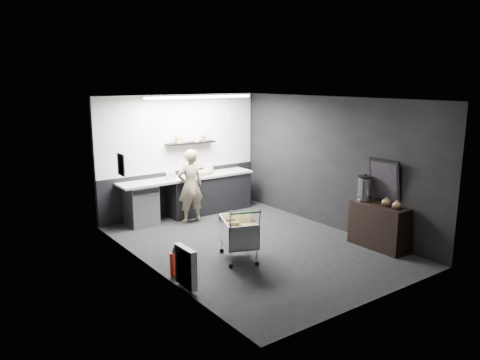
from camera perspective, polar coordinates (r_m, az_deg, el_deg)
floor at (r=8.81m, az=1.65°, el=-7.95°), size 5.50×5.50×0.00m
ceiling at (r=8.28m, az=1.77°, el=9.88°), size 5.50×5.50×0.00m
wall_back at (r=10.72m, az=-7.30°, el=3.06°), size 5.50×0.00×5.50m
wall_front at (r=6.54m, az=16.58°, el=-3.25°), size 5.50×0.00×5.50m
wall_left at (r=7.42m, az=-10.63°, el=-1.13°), size 0.00×5.50×5.50m
wall_right at (r=9.77m, az=11.06°, el=2.05°), size 0.00×5.50×5.50m
kitchen_wall_panel at (r=10.63m, az=-7.32°, el=5.71°), size 3.95×0.02×1.70m
dado_panel at (r=10.87m, az=-7.13°, el=-1.38°), size 3.95×0.02×1.00m
floating_shelf at (r=10.66m, az=-6.06°, el=4.51°), size 1.20×0.22×0.04m
wall_clock at (r=11.33m, az=-1.06°, el=7.73°), size 0.20×0.03×0.20m
poster at (r=8.56m, az=-14.31°, el=1.84°), size 0.02×0.30×0.40m
poster_red_band at (r=8.55m, az=-14.30°, el=2.30°), size 0.02×0.22×0.10m
radiator at (r=6.99m, az=-6.63°, el=-10.48°), size 0.10×0.50×0.60m
ceiling_strip at (r=9.81m, az=-4.94°, el=10.03°), size 2.40×0.20×0.04m
prep_counter at (r=10.68m, az=-5.68°, el=-1.82°), size 3.20×0.61×0.90m
person at (r=10.06m, az=-6.08°, el=-0.74°), size 0.61×0.43×1.59m
shopping_cart at (r=8.01m, az=-0.19°, el=-6.55°), size 0.82×1.07×0.97m
sideboard at (r=8.92m, az=16.47°, el=-4.67°), size 0.46×1.09×1.63m
fire_extinguisher at (r=7.51m, az=-8.04°, el=-9.93°), size 0.14×0.14×0.45m
cardboard_box at (r=10.61m, az=-4.84°, el=0.80°), size 0.50×0.43×0.09m
pink_tub at (r=10.76m, az=-3.86°, el=1.36°), size 0.23×0.23×0.23m
white_container at (r=10.24m, az=-8.43°, el=0.50°), size 0.21×0.18×0.16m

